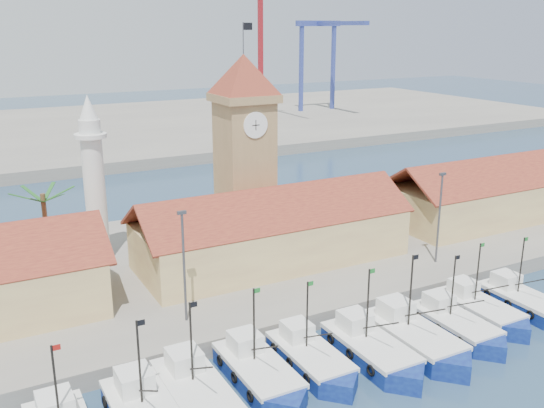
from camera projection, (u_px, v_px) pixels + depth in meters
ground at (403, 370)px, 43.59m from camera, size 400.00×400.00×0.00m
quay at (254, 254)px, 63.66m from camera, size 140.00×32.00×1.50m
terminal at (83, 132)px, 136.28m from camera, size 240.00×80.00×2.00m
boat_2 at (198, 397)px, 39.10m from camera, size 3.63×9.94×7.52m
boat_3 at (260, 375)px, 41.64m from camera, size 3.51×9.61×7.27m
boat_4 at (312, 361)px, 43.52m from camera, size 3.33×9.13×6.91m
boat_5 at (373, 352)px, 44.57m from camera, size 3.58×9.80×7.42m
boat_6 at (416, 340)px, 46.19m from camera, size 3.78×10.35×7.83m
boat_7 at (457, 327)px, 48.38m from camera, size 3.33×9.13×6.91m
boat_8 at (482, 311)px, 51.00m from camera, size 3.34×9.16×6.93m
boat_9 at (525, 303)px, 52.59m from camera, size 3.31×9.06×6.85m
hall_center at (272, 237)px, 59.37m from camera, size 27.04×10.13×7.61m
hall_right at (503, 195)px, 73.88m from camera, size 31.20×10.13×7.61m
clock_tower at (245, 146)px, 62.18m from camera, size 5.80×5.80×22.70m
minaret at (94, 180)px, 57.70m from camera, size 3.00×3.00×16.30m
palm_tree at (46, 228)px, 54.73m from camera, size 5.60×5.03×8.39m
lamp_posts at (321, 236)px, 52.13m from camera, size 80.70×0.25×9.03m
crane_red_right at (263, 20)px, 143.13m from camera, size 1.00×33.78×41.73m
gantry at (325, 41)px, 156.20m from camera, size 13.00×22.00×23.20m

